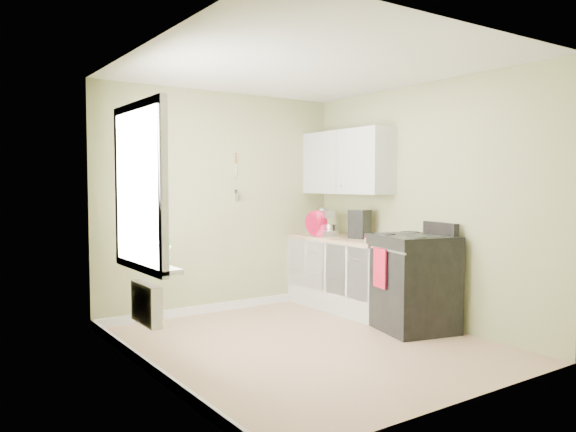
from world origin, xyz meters
TOP-DOWN VIEW (x-y plane):
  - floor at (0.00, 0.00)m, footprint 3.20×3.60m
  - ceiling at (0.00, 0.00)m, footprint 3.20×3.60m
  - wall_back at (0.00, 1.81)m, footprint 3.20×0.02m
  - wall_left at (-1.61, 0.00)m, footprint 0.02×3.60m
  - wall_right at (1.61, 0.00)m, footprint 0.02×3.60m
  - base_cabinets at (1.30, 1.00)m, footprint 0.60×1.60m
  - countertop at (1.29, 1.00)m, footprint 0.64×1.60m
  - upper_cabinets at (1.43, 1.10)m, footprint 0.35×1.40m
  - window at (-1.58, 0.30)m, footprint 0.06×1.14m
  - window_sill at (-1.51, 0.30)m, footprint 0.18×1.14m
  - radiator at (-1.54, 0.25)m, footprint 0.12×0.50m
  - wall_utensils at (0.20, 1.78)m, footprint 0.02×0.14m
  - stove at (1.28, -0.17)m, footprint 0.93×1.00m
  - stand_mixer at (1.23, 1.25)m, footprint 0.27×0.33m
  - kettle at (1.11, 1.31)m, footprint 0.17×0.10m
  - coffee_maker at (1.36, 0.78)m, footprint 0.25×0.26m
  - red_tray at (1.05, 1.24)m, footprint 0.34×0.06m
  - jar at (1.05, 0.30)m, footprint 0.07×0.07m
  - plant_a at (-1.50, -0.07)m, footprint 0.18×0.15m
  - plant_b at (-1.50, 0.40)m, footprint 0.16×0.19m
  - plant_c at (-1.50, 0.69)m, footprint 0.17×0.17m

SIDE VIEW (x-z plane):
  - floor at x=0.00m, z-range -0.02..0.00m
  - base_cabinets at x=1.30m, z-range 0.00..0.87m
  - stove at x=1.28m, z-range -0.06..1.10m
  - radiator at x=-1.54m, z-range 0.38..0.73m
  - window_sill at x=-1.51m, z-range 0.86..0.90m
  - countertop at x=1.29m, z-range 0.87..0.91m
  - jar at x=1.05m, z-range 0.91..0.98m
  - kettle at x=1.11m, z-range 0.91..1.09m
  - plant_c at x=-1.50m, z-range 0.90..1.18m
  - plant_a at x=-1.50m, z-range 0.90..1.20m
  - plant_b at x=-1.50m, z-range 0.90..1.20m
  - stand_mixer at x=1.23m, z-range 0.88..1.25m
  - coffee_maker at x=1.36m, z-range 0.90..1.25m
  - red_tray at x=1.05m, z-range 0.91..1.25m
  - wall_back at x=0.00m, z-range 0.00..2.70m
  - wall_left at x=-1.61m, z-range 0.00..2.70m
  - wall_right at x=1.61m, z-range 0.00..2.70m
  - window at x=-1.58m, z-range 0.83..2.27m
  - wall_utensils at x=0.20m, z-range 1.27..1.85m
  - upper_cabinets at x=1.43m, z-range 1.45..2.25m
  - ceiling at x=0.00m, z-range 2.70..2.72m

